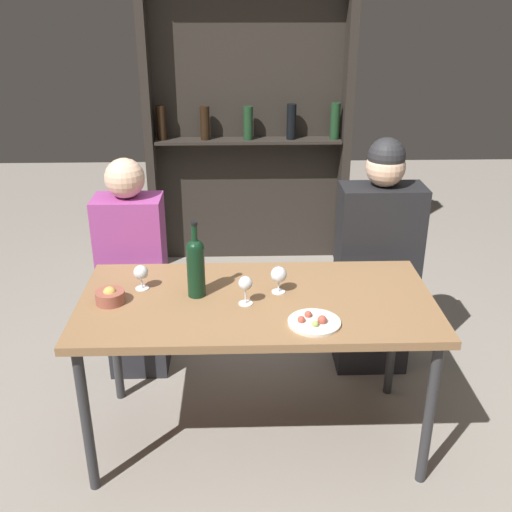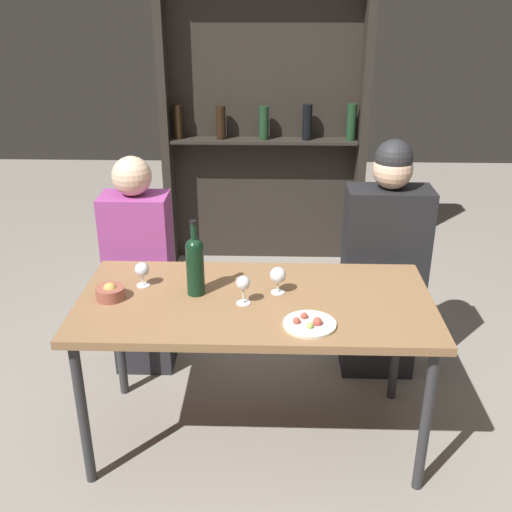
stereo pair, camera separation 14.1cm
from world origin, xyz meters
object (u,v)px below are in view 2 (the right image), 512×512
(snack_bowl, at_px, (110,292))
(seated_person_left, at_px, (140,273))
(seated_person_right, at_px, (383,268))
(food_plate_0, at_px, (309,324))
(wine_glass_2, at_px, (142,270))
(wine_bottle, at_px, (195,263))
(wine_glass_0, at_px, (243,284))
(wine_glass_1, at_px, (278,276))

(snack_bowl, distance_m, seated_person_left, 0.62)
(seated_person_left, height_order, seated_person_right, seated_person_right)
(food_plate_0, height_order, seated_person_right, seated_person_right)
(wine_glass_2, xyz_separation_m, snack_bowl, (-0.11, -0.13, -0.05))
(wine_bottle, xyz_separation_m, wine_glass_2, (-0.25, 0.07, -0.07))
(wine_glass_0, height_order, food_plate_0, wine_glass_0)
(wine_glass_2, height_order, snack_bowl, wine_glass_2)
(wine_glass_1, relative_size, food_plate_0, 0.57)
(wine_bottle, distance_m, wine_glass_1, 0.36)
(wine_bottle, xyz_separation_m, food_plate_0, (0.48, -0.26, -0.14))
(seated_person_right, bearing_deg, wine_glass_0, -138.52)
(wine_glass_1, distance_m, seated_person_left, 0.92)
(wine_bottle, distance_m, wine_glass_0, 0.23)
(wine_glass_2, bearing_deg, seated_person_right, 21.90)
(wine_glass_0, height_order, snack_bowl, wine_glass_0)
(wine_glass_0, distance_m, snack_bowl, 0.57)
(wine_bottle, relative_size, snack_bowl, 2.73)
(wine_glass_2, height_order, seated_person_left, seated_person_left)
(snack_bowl, height_order, seated_person_left, seated_person_left)
(wine_glass_1, relative_size, seated_person_right, 0.09)
(wine_glass_2, relative_size, food_plate_0, 0.53)
(seated_person_left, relative_size, seated_person_right, 0.93)
(wine_bottle, relative_size, seated_person_left, 0.28)
(wine_bottle, xyz_separation_m, seated_person_left, (-0.37, 0.53, -0.31))
(snack_bowl, bearing_deg, seated_person_left, 90.98)
(wine_glass_0, distance_m, seated_person_left, 0.88)
(wine_glass_2, relative_size, seated_person_right, 0.09)
(wine_bottle, distance_m, snack_bowl, 0.38)
(food_plate_0, bearing_deg, snack_bowl, 166.47)
(wine_glass_2, xyz_separation_m, seated_person_left, (-0.12, 0.46, -0.24))
(wine_bottle, bearing_deg, wine_glass_0, -22.33)
(seated_person_right, bearing_deg, wine_bottle, -149.64)
(wine_bottle, bearing_deg, wine_glass_1, 2.80)
(wine_glass_1, relative_size, snack_bowl, 0.98)
(food_plate_0, xyz_separation_m, snack_bowl, (-0.84, 0.20, 0.02))
(wine_glass_2, height_order, food_plate_0, wine_glass_2)
(wine_glass_1, xyz_separation_m, seated_person_right, (0.55, 0.51, -0.19))
(wine_glass_1, distance_m, food_plate_0, 0.31)
(food_plate_0, height_order, snack_bowl, snack_bowl)
(wine_glass_0, xyz_separation_m, food_plate_0, (0.27, -0.17, -0.08))
(food_plate_0, bearing_deg, wine_glass_2, 155.67)
(wine_glass_0, bearing_deg, wine_glass_2, 161.35)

